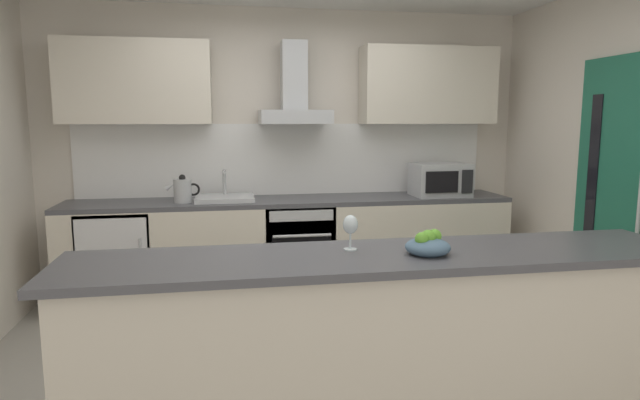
{
  "coord_description": "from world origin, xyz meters",
  "views": [
    {
      "loc": [
        -0.59,
        -3.19,
        1.59
      ],
      "look_at": [
        0.06,
        0.4,
        1.05
      ],
      "focal_mm": 30.22,
      "sensor_mm": 36.0,
      "label": 1
    }
  ],
  "objects_px": {
    "microwave": "(440,180)",
    "oven": "(297,247)",
    "fruit_bowl": "(428,245)",
    "refrigerator": "(119,259)",
    "range_hood": "(294,98)",
    "kettle": "(183,190)",
    "wine_glass": "(350,226)",
    "sink": "(225,197)"
  },
  "relations": [
    {
      "from": "oven",
      "to": "kettle",
      "type": "relative_size",
      "value": 2.77
    },
    {
      "from": "refrigerator",
      "to": "range_hood",
      "type": "bearing_deg",
      "value": 4.95
    },
    {
      "from": "kettle",
      "to": "range_hood",
      "type": "xyz_separation_m",
      "value": [
        0.98,
        0.16,
        0.78
      ]
    },
    {
      "from": "sink",
      "to": "kettle",
      "type": "relative_size",
      "value": 1.73
    },
    {
      "from": "refrigerator",
      "to": "microwave",
      "type": "bearing_deg",
      "value": -0.5
    },
    {
      "from": "sink",
      "to": "kettle",
      "type": "bearing_deg",
      "value": -172.7
    },
    {
      "from": "range_hood",
      "to": "fruit_bowl",
      "type": "bearing_deg",
      "value": -82.02
    },
    {
      "from": "oven",
      "to": "microwave",
      "type": "relative_size",
      "value": 1.6
    },
    {
      "from": "refrigerator",
      "to": "fruit_bowl",
      "type": "distance_m",
      "value": 2.98
    },
    {
      "from": "microwave",
      "to": "wine_glass",
      "type": "height_order",
      "value": "microwave"
    },
    {
      "from": "microwave",
      "to": "range_hood",
      "type": "height_order",
      "value": "range_hood"
    },
    {
      "from": "refrigerator",
      "to": "fruit_bowl",
      "type": "bearing_deg",
      "value": -50.53
    },
    {
      "from": "sink",
      "to": "wine_glass",
      "type": "bearing_deg",
      "value": -73.85
    },
    {
      "from": "refrigerator",
      "to": "wine_glass",
      "type": "height_order",
      "value": "wine_glass"
    },
    {
      "from": "wine_glass",
      "to": "range_hood",
      "type": "bearing_deg",
      "value": 89.6
    },
    {
      "from": "oven",
      "to": "fruit_bowl",
      "type": "height_order",
      "value": "fruit_bowl"
    },
    {
      "from": "microwave",
      "to": "kettle",
      "type": "relative_size",
      "value": 1.73
    },
    {
      "from": "refrigerator",
      "to": "microwave",
      "type": "relative_size",
      "value": 1.7
    },
    {
      "from": "wine_glass",
      "to": "microwave",
      "type": "bearing_deg",
      "value": 57.16
    },
    {
      "from": "microwave",
      "to": "wine_glass",
      "type": "xyz_separation_m",
      "value": [
        -1.34,
        -2.08,
        0.02
      ]
    },
    {
      "from": "refrigerator",
      "to": "kettle",
      "type": "relative_size",
      "value": 2.94
    },
    {
      "from": "microwave",
      "to": "sink",
      "type": "distance_m",
      "value": 1.96
    },
    {
      "from": "oven",
      "to": "fruit_bowl",
      "type": "bearing_deg",
      "value": -81.57
    },
    {
      "from": "sink",
      "to": "fruit_bowl",
      "type": "distance_m",
      "value": 2.47
    },
    {
      "from": "sink",
      "to": "fruit_bowl",
      "type": "bearing_deg",
      "value": -67.01
    },
    {
      "from": "oven",
      "to": "wine_glass",
      "type": "distance_m",
      "value": 2.2
    },
    {
      "from": "sink",
      "to": "kettle",
      "type": "xyz_separation_m",
      "value": [
        -0.35,
        -0.04,
        0.08
      ]
    },
    {
      "from": "kettle",
      "to": "range_hood",
      "type": "height_order",
      "value": "range_hood"
    },
    {
      "from": "sink",
      "to": "microwave",
      "type": "bearing_deg",
      "value": -1.14
    },
    {
      "from": "microwave",
      "to": "oven",
      "type": "bearing_deg",
      "value": 178.8
    },
    {
      "from": "microwave",
      "to": "fruit_bowl",
      "type": "bearing_deg",
      "value": -113.95
    },
    {
      "from": "oven",
      "to": "fruit_bowl",
      "type": "distance_m",
      "value": 2.35
    },
    {
      "from": "microwave",
      "to": "kettle",
      "type": "distance_m",
      "value": 2.31
    },
    {
      "from": "sink",
      "to": "wine_glass",
      "type": "distance_m",
      "value": 2.21
    },
    {
      "from": "wine_glass",
      "to": "refrigerator",
      "type": "bearing_deg",
      "value": 125.64
    },
    {
      "from": "microwave",
      "to": "refrigerator",
      "type": "bearing_deg",
      "value": 179.5
    },
    {
      "from": "range_hood",
      "to": "microwave",
      "type": "bearing_deg",
      "value": -6.76
    },
    {
      "from": "refrigerator",
      "to": "fruit_bowl",
      "type": "relative_size",
      "value": 3.86
    },
    {
      "from": "refrigerator",
      "to": "wine_glass",
      "type": "xyz_separation_m",
      "value": [
        1.51,
        -2.11,
        0.64
      ]
    },
    {
      "from": "kettle",
      "to": "wine_glass",
      "type": "distance_m",
      "value": 2.29
    },
    {
      "from": "microwave",
      "to": "kettle",
      "type": "xyz_separation_m",
      "value": [
        -2.31,
        -0.01,
        -0.04
      ]
    },
    {
      "from": "fruit_bowl",
      "to": "refrigerator",
      "type": "bearing_deg",
      "value": 129.47
    }
  ]
}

